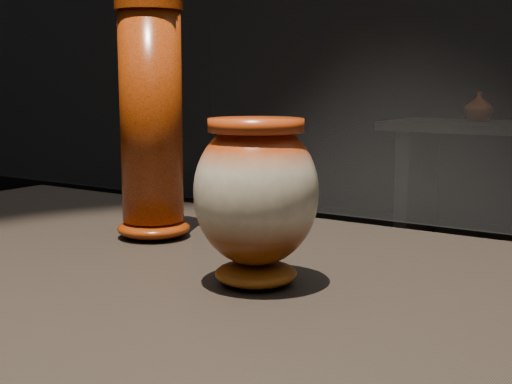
% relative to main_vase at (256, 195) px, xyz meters
% --- Properties ---
extents(main_vase, '(0.19, 0.19, 0.19)m').
position_rel_main_vase_xyz_m(main_vase, '(0.00, 0.00, 0.00)').
color(main_vase, '#682B09').
rests_on(main_vase, display_plinth).
extents(tall_vase, '(0.12, 0.12, 0.35)m').
position_rel_main_vase_xyz_m(tall_vase, '(-0.27, 0.12, 0.06)').
color(tall_vase, '#A7390B').
rests_on(tall_vase, display_plinth).
extents(back_vase_left, '(0.22, 0.22, 0.17)m').
position_rel_main_vase_xyz_m(back_vase_left, '(-0.76, 3.44, -0.02)').
color(back_vase_left, '#984216').
rests_on(back_vase_left, back_shelf).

